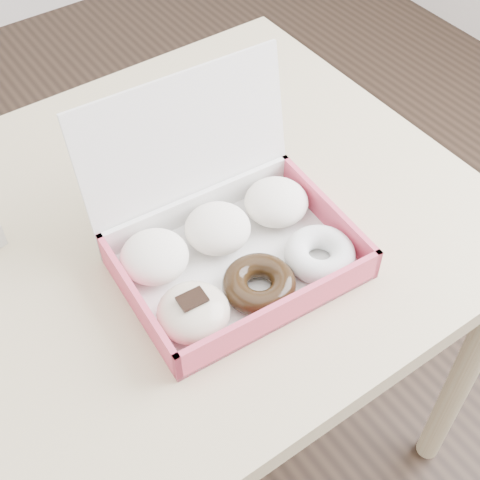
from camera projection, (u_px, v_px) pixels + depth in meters
ground at (150, 461)px, 1.56m from camera, size 4.00×4.00×0.00m
table at (108, 286)px, 1.05m from camera, size 1.20×0.80×0.75m
donut_box at (229, 244)px, 0.96m from camera, size 0.35×0.31×0.24m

